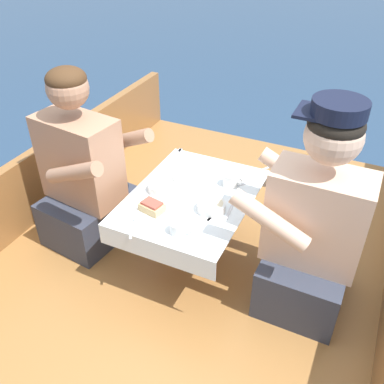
% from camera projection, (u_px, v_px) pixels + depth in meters
% --- Properties ---
extents(ground_plane, '(60.00, 60.00, 0.00)m').
position_uv_depth(ground_plane, '(185.00, 305.00, 2.37)').
color(ground_plane, navy).
extents(boat_deck, '(2.00, 2.93, 0.30)m').
position_uv_depth(boat_deck, '(185.00, 286.00, 2.29)').
color(boat_deck, '#9E6B38').
rests_on(boat_deck, ground_plane).
extents(gunwale_port, '(0.06, 2.93, 0.41)m').
position_uv_depth(gunwale_port, '(31.00, 188.00, 2.42)').
color(gunwale_port, '#936033').
rests_on(gunwale_port, boat_deck).
extents(cockpit_table, '(0.56, 0.74, 0.39)m').
position_uv_depth(cockpit_table, '(192.00, 203.00, 2.07)').
color(cockpit_table, '#B2B2B7').
rests_on(cockpit_table, boat_deck).
extents(person_port, '(0.56, 0.50, 0.95)m').
position_uv_depth(person_port, '(84.00, 178.00, 2.19)').
color(person_port, '#333847').
rests_on(person_port, boat_deck).
extents(person_starboard, '(0.53, 0.44, 0.99)m').
position_uv_depth(person_starboard, '(313.00, 230.00, 1.81)').
color(person_starboard, '#333847').
rests_on(person_starboard, boat_deck).
extents(plate_sandwich, '(0.20, 0.20, 0.01)m').
position_uv_depth(plate_sandwich, '(152.00, 212.00, 1.93)').
color(plate_sandwich, white).
rests_on(plate_sandwich, cockpit_table).
extents(plate_bread, '(0.22, 0.22, 0.01)m').
position_uv_depth(plate_bread, '(194.00, 176.00, 2.17)').
color(plate_bread, white).
rests_on(plate_bread, cockpit_table).
extents(sandwich, '(0.12, 0.09, 0.05)m').
position_uv_depth(sandwich, '(152.00, 207.00, 1.91)').
color(sandwich, '#E0BC7F').
rests_on(sandwich, plate_sandwich).
extents(bowl_port_near, '(0.13, 0.13, 0.04)m').
position_uv_depth(bowl_port_near, '(211.00, 206.00, 1.93)').
color(bowl_port_near, white).
rests_on(bowl_port_near, cockpit_table).
extents(bowl_starboard_near, '(0.12, 0.12, 0.04)m').
position_uv_depth(bowl_starboard_near, '(161.00, 187.00, 2.06)').
color(bowl_starboard_near, white).
rests_on(bowl_starboard_near, cockpit_table).
extents(coffee_cup_port, '(0.10, 0.07, 0.06)m').
position_uv_depth(coffee_cup_port, '(231.00, 180.00, 2.09)').
color(coffee_cup_port, white).
rests_on(coffee_cup_port, cockpit_table).
extents(coffee_cup_starboard, '(0.10, 0.07, 0.05)m').
position_uv_depth(coffee_cup_starboard, '(179.00, 227.00, 1.80)').
color(coffee_cup_starboard, white).
rests_on(coffee_cup_starboard, cockpit_table).
extents(utensil_fork_port, '(0.04, 0.17, 0.00)m').
position_uv_depth(utensil_fork_port, '(177.00, 155.00, 2.35)').
color(utensil_fork_port, silver).
rests_on(utensil_fork_port, cockpit_table).
extents(utensil_knife_port, '(0.10, 0.15, 0.00)m').
position_uv_depth(utensil_knife_port, '(256.00, 172.00, 2.20)').
color(utensil_knife_port, silver).
rests_on(utensil_knife_port, cockpit_table).
extents(utensil_fork_starboard, '(0.04, 0.17, 0.00)m').
position_uv_depth(utensil_fork_starboard, '(203.00, 225.00, 1.85)').
color(utensil_fork_starboard, silver).
rests_on(utensil_fork_starboard, cockpit_table).
extents(utensil_spoon_port, '(0.10, 0.15, 0.01)m').
position_uv_depth(utensil_spoon_port, '(131.00, 222.00, 1.87)').
color(utensil_spoon_port, silver).
rests_on(utensil_spoon_port, cockpit_table).
extents(utensil_knife_starboard, '(0.11, 0.14, 0.00)m').
position_uv_depth(utensil_knife_starboard, '(252.00, 181.00, 2.13)').
color(utensil_knife_starboard, silver).
rests_on(utensil_knife_starboard, cockpit_table).
extents(utensil_spoon_starboard, '(0.04, 0.17, 0.01)m').
position_uv_depth(utensil_spoon_starboard, '(233.00, 205.00, 1.97)').
color(utensil_spoon_starboard, silver).
rests_on(utensil_spoon_starboard, cockpit_table).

